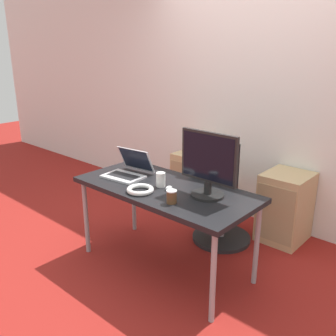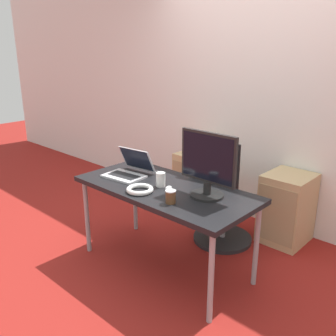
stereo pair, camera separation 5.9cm
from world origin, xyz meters
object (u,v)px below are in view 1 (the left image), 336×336
laptop_center (128,171)px  cable_coil (140,190)px  monitor (208,165)px  water_bottle (197,142)px  coffee_cup_brown (172,197)px  mouse (169,188)px  office_chair (220,206)px  coffee_cup_white (161,180)px  cabinet_left (196,181)px  cabinet_right (285,207)px

laptop_center → cable_coil: size_ratio=1.75×
monitor → cable_coil: bearing=-147.6°
water_bottle → coffee_cup_brown: size_ratio=2.62×
coffee_cup_brown → cable_coil: (-0.32, -0.00, -0.03)m
mouse → coffee_cup_brown: size_ratio=0.66×
office_chair → mouse: 0.76m
coffee_cup_white → cable_coil: (-0.04, -0.19, -0.04)m
cabinet_left → monitor: size_ratio=1.36×
coffee_cup_white → cable_coil: 0.20m
cabinet_right → laptop_center: 1.54m
mouse → coffee_cup_brown: 0.25m
coffee_cup_white → coffee_cup_brown: bearing=-34.2°
office_chair → cable_coil: (-0.19, -0.84, 0.37)m
cabinet_right → coffee_cup_brown: (-0.29, -1.32, 0.44)m
cabinet_right → coffee_cup_brown: coffee_cup_brown is taller
laptop_center → coffee_cup_white: (0.38, 0.00, 0.01)m
mouse → coffee_cup_white: coffee_cup_white is taller
office_chair → mouse: bearing=-94.1°
monitor → coffee_cup_brown: bearing=-113.0°
water_bottle → monitor: (0.89, -1.04, 0.18)m
laptop_center → office_chair: bearing=51.0°
water_bottle → monitor: bearing=-49.4°
water_bottle → cable_coil: size_ratio=1.21×
office_chair → monitor: bearing=-66.1°
office_chair → water_bottle: size_ratio=4.08×
cabinet_left → monitor: bearing=-49.4°
cabinet_right → coffee_cup_white: (-0.57, -1.13, 0.45)m
coffee_cup_brown → water_bottle: bearing=120.5°
cabinet_left → cable_coil: bearing=-70.8°
mouse → cabinet_left: bearing=117.6°
cabinet_left → cabinet_right: (1.07, 0.00, 0.00)m
mouse → office_chair: bearing=85.9°
cabinet_right → monitor: (-0.17, -1.04, 0.63)m
cabinet_left → laptop_center: bearing=-84.2°
monitor → mouse: monitor is taller
cabinet_right → cable_coil: 1.51m
water_bottle → monitor: monitor is taller
cabinet_right → laptop_center: bearing=-130.1°
cabinet_left → mouse: bearing=-62.4°
cabinet_right → laptop_center: size_ratio=1.82×
cabinet_left → coffee_cup_brown: (0.78, -1.32, 0.44)m
cable_coil → monitor: bearing=32.4°
cabinet_right → water_bottle: bearing=179.9°
cabinet_right → coffee_cup_white: bearing=-116.8°
cabinet_right → water_bottle: size_ratio=2.62×
laptop_center → coffee_cup_brown: laptop_center is taller
office_chair → cable_coil: office_chair is taller
water_bottle → cable_coil: (0.46, -1.32, -0.04)m
office_chair → cabinet_right: 0.64m
cabinet_right → monitor: bearing=-99.4°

